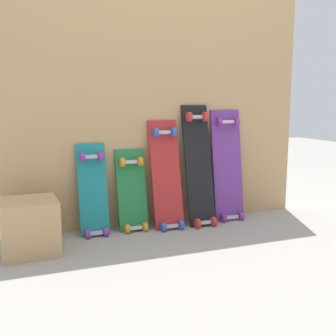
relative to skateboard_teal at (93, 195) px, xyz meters
name	(u,v)px	position (x,y,z in m)	size (l,w,h in m)	color
ground_plane	(165,224)	(0.51, 0.04, -0.26)	(12.00, 12.00, 0.00)	#9E9991
plywood_wall_panel	(161,95)	(0.51, 0.11, 0.65)	(2.18, 0.04, 1.83)	tan
skateboard_teal	(93,195)	(0.00, 0.00, 0.00)	(0.19, 0.20, 0.67)	#197A7F
skateboard_green	(132,195)	(0.27, 0.00, -0.02)	(0.20, 0.20, 0.62)	#1E7238
skateboard_red	(167,179)	(0.51, -0.02, 0.07)	(0.21, 0.25, 0.81)	#B22626
skateboard_black	(199,170)	(0.75, -0.03, 0.13)	(0.20, 0.26, 0.91)	black
skateboard_purple	(228,170)	(1.01, 0.01, 0.11)	(0.23, 0.19, 0.88)	#6B338C
wooden_crate	(30,226)	(-0.41, -0.21, -0.11)	(0.31, 0.31, 0.31)	tan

